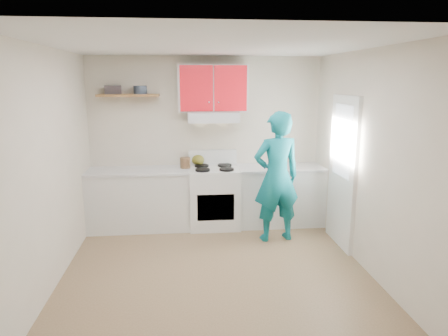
{
  "coord_description": "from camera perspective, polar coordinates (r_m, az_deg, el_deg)",
  "views": [
    {
      "loc": [
        -0.36,
        -4.43,
        2.25
      ],
      "look_at": [
        0.15,
        0.55,
        1.15
      ],
      "focal_mm": 32.44,
      "sensor_mm": 36.0,
      "label": 1
    }
  ],
  "objects": [
    {
      "name": "kettle",
      "position": [
        6.39,
        -3.69,
        1.16
      ],
      "size": [
        0.22,
        0.22,
        0.18
      ],
      "primitive_type": "ellipsoid",
      "rotation": [
        0.0,
        0.0,
        0.08
      ],
      "color": "olive",
      "rests_on": "stove"
    },
    {
      "name": "books",
      "position": [
        6.27,
        -15.39,
        10.58
      ],
      "size": [
        0.27,
        0.21,
        0.13
      ],
      "primitive_type": "cube",
      "rotation": [
        0.0,
        0.0,
        0.17
      ],
      "color": "#363032",
      "rests_on": "shelf"
    },
    {
      "name": "crock",
      "position": [
        6.21,
        -5.5,
        0.65
      ],
      "size": [
        0.2,
        0.2,
        0.19
      ],
      "primitive_type": "cylinder",
      "rotation": [
        0.0,
        0.0,
        -0.32
      ],
      "color": "#513923",
      "rests_on": "counter_left"
    },
    {
      "name": "left_wall",
      "position": [
        4.76,
        -23.33,
        -0.16
      ],
      "size": [
        0.04,
        3.8,
        2.6
      ],
      "primitive_type": "cube",
      "color": "beige",
      "rests_on": "floor"
    },
    {
      "name": "floor",
      "position": [
        4.98,
        -1.11,
        -14.45
      ],
      "size": [
        3.8,
        3.8,
        0.0
      ],
      "primitive_type": "plane",
      "color": "brown",
      "rests_on": "ground"
    },
    {
      "name": "person",
      "position": [
        5.68,
        7.42,
        -1.28
      ],
      "size": [
        0.73,
        0.54,
        1.84
      ],
      "primitive_type": "imported",
      "rotation": [
        0.0,
        0.0,
        3.29
      ],
      "color": "#0E747E",
      "rests_on": "floor"
    },
    {
      "name": "door",
      "position": [
        5.69,
        16.34,
        -0.55
      ],
      "size": [
        0.05,
        0.85,
        2.05
      ],
      "primitive_type": "cube",
      "color": "white",
      "rests_on": "floor"
    },
    {
      "name": "back_wall",
      "position": [
        6.41,
        -2.56,
        3.85
      ],
      "size": [
        3.6,
        0.04,
        2.6
      ],
      "primitive_type": "cube",
      "color": "beige",
      "rests_on": "floor"
    },
    {
      "name": "cutting_board",
      "position": [
        6.26,
        7.07,
        -0.07
      ],
      "size": [
        0.36,
        0.29,
        0.02
      ],
      "primitive_type": "cube",
      "rotation": [
        0.0,
        0.0,
        0.21
      ],
      "color": "olive",
      "rests_on": "counter_right"
    },
    {
      "name": "tin",
      "position": [
        6.19,
        -11.71,
        10.73
      ],
      "size": [
        0.22,
        0.22,
        0.12
      ],
      "primitive_type": "cylinder",
      "rotation": [
        0.0,
        0.0,
        0.12
      ],
      "color": "#333D4C",
      "rests_on": "shelf"
    },
    {
      "name": "silicone_mat",
      "position": [
        6.52,
        11.56,
        0.2
      ],
      "size": [
        0.38,
        0.35,
        0.01
      ],
      "primitive_type": "cube",
      "rotation": [
        0.0,
        0.0,
        0.27
      ],
      "color": "#AF1311",
      "rests_on": "counter_right"
    },
    {
      "name": "front_wall",
      "position": [
        2.73,
        2.1,
        -7.99
      ],
      "size": [
        3.6,
        0.04,
        2.6
      ],
      "primitive_type": "cube",
      "color": "beige",
      "rests_on": "floor"
    },
    {
      "name": "upper_cabinets",
      "position": [
        6.19,
        -1.6,
        11.18
      ],
      "size": [
        1.02,
        0.33,
        0.7
      ],
      "primitive_type": "cube",
      "color": "red",
      "rests_on": "back_wall"
    },
    {
      "name": "door_glass",
      "position": [
        5.61,
        16.35,
        3.68
      ],
      "size": [
        0.01,
        0.55,
        0.95
      ],
      "primitive_type": "cube",
      "color": "white",
      "rests_on": "door"
    },
    {
      "name": "shelf",
      "position": [
        6.24,
        -13.32,
        9.95
      ],
      "size": [
        0.9,
        0.3,
        0.04
      ],
      "primitive_type": "cube",
      "color": "brown",
      "rests_on": "back_wall"
    },
    {
      "name": "counter_right",
      "position": [
        6.47,
        7.82,
        -3.88
      ],
      "size": [
        1.32,
        0.6,
        0.9
      ],
      "primitive_type": "cube",
      "color": "silver",
      "rests_on": "floor"
    },
    {
      "name": "stove",
      "position": [
        6.29,
        -1.4,
        -4.17
      ],
      "size": [
        0.76,
        0.65,
        0.92
      ],
      "primitive_type": "cube",
      "color": "white",
      "rests_on": "floor"
    },
    {
      "name": "ceiling",
      "position": [
        4.46,
        -1.25,
        16.89
      ],
      "size": [
        3.6,
        3.8,
        0.04
      ],
      "primitive_type": "cube",
      "color": "white",
      "rests_on": "floor"
    },
    {
      "name": "range_hood",
      "position": [
        6.15,
        -1.54,
        7.21
      ],
      "size": [
        0.76,
        0.44,
        0.15
      ],
      "primitive_type": "cube",
      "color": "silver",
      "rests_on": "back_wall"
    },
    {
      "name": "counter_left",
      "position": [
        6.33,
        -11.79,
        -4.4
      ],
      "size": [
        1.52,
        0.6,
        0.9
      ],
      "primitive_type": "cube",
      "color": "silver",
      "rests_on": "floor"
    },
    {
      "name": "right_wall",
      "position": [
        5.02,
        19.76,
        0.74
      ],
      "size": [
        0.04,
        3.8,
        2.6
      ],
      "primitive_type": "cube",
      "color": "beige",
      "rests_on": "floor"
    }
  ]
}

